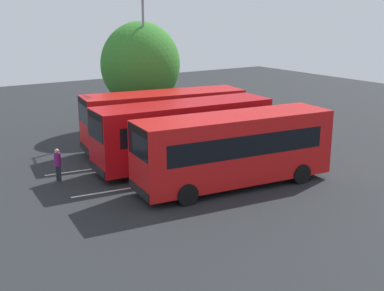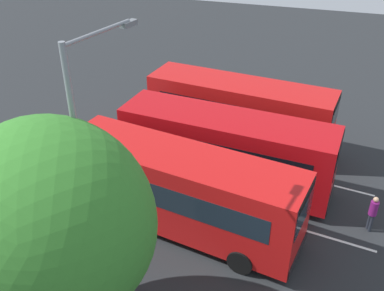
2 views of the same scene
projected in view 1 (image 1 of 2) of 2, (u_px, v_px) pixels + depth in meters
name	position (u px, v px, depth m)	size (l,w,h in m)	color
ground_plane	(192.00, 166.00, 26.34)	(68.71, 68.71, 0.00)	#232628
bus_far_left	(164.00, 119.00, 29.03)	(9.64, 3.88, 3.35)	red
bus_center_left	(183.00, 132.00, 25.81)	(9.55, 3.21, 3.35)	#B70C11
bus_center_right	(234.00, 148.00, 22.89)	(9.59, 3.47, 3.35)	red
pedestrian	(58.00, 162.00, 23.76)	(0.43, 0.43, 1.60)	#232833
street_lamp	(145.00, 56.00, 32.16)	(0.73, 2.78, 8.79)	gray
depot_tree	(141.00, 65.00, 33.60)	(5.41, 4.87, 7.19)	#4C3823
lane_stripe_outer_left	(174.00, 158.00, 27.79)	(13.97, 0.12, 0.01)	silver
lane_stripe_inner_left	(212.00, 175.00, 24.89)	(13.97, 0.12, 0.01)	silver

